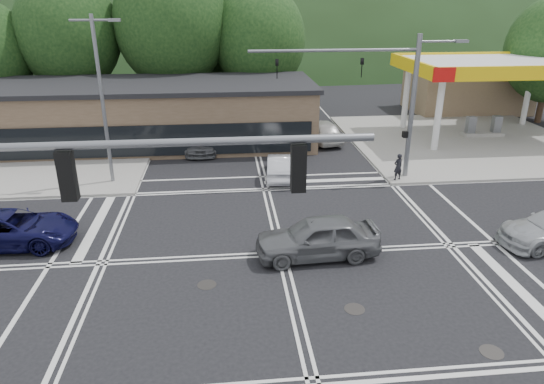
{
  "coord_description": "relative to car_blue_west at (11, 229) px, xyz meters",
  "views": [
    {
      "loc": [
        -2.16,
        -17.31,
        9.81
      ],
      "look_at": [
        -0.06,
        3.33,
        1.4
      ],
      "focal_mm": 32.0,
      "sensor_mm": 36.0,
      "label": 1
    }
  ],
  "objects": [
    {
      "name": "signal_mast_sw",
      "position": [
        4.85,
        -10.16,
        4.38
      ],
      "size": [
        9.14,
        0.28,
        8.0
      ],
      "color": "slate",
      "rests_on": "ground"
    },
    {
      "name": "car_grey_center",
      "position": [
        12.64,
        -2.26,
        0.1
      ],
      "size": [
        5.06,
        2.25,
        1.69
      ],
      "primitive_type": "imported",
      "rotation": [
        0.0,
        0.0,
        -1.52
      ],
      "color": "slate",
      "rests_on": "ground"
    },
    {
      "name": "tree_n_c",
      "position": [
        12.24,
        22.04,
        5.75
      ],
      "size": [
        7.6,
        7.6,
        10.87
      ],
      "color": "#382619",
      "rests_on": "ground"
    },
    {
      "name": "car_queue_a",
      "position": [
        12.24,
        7.04,
        -0.06
      ],
      "size": [
        1.91,
        4.3,
        1.37
      ],
      "primitive_type": "imported",
      "rotation": [
        0.0,
        0.0,
        3.03
      ],
      "color": "silver",
      "rests_on": "ground"
    },
    {
      "name": "car_blue_west",
      "position": [
        0.0,
        0.0,
        0.0
      ],
      "size": [
        5.39,
        2.58,
        1.49
      ],
      "primitive_type": "imported",
      "rotation": [
        0.0,
        0.0,
        1.55
      ],
      "color": "#0C0B34",
      "rests_on": "ground"
    },
    {
      "name": "pedestrian",
      "position": [
        18.74,
        5.61,
        0.17
      ],
      "size": [
        0.64,
        0.52,
        1.52
      ],
      "primitive_type": "imported",
      "rotation": [
        0.0,
        0.0,
        3.45
      ],
      "color": "black",
      "rests_on": "sidewalk_ne"
    },
    {
      "name": "tree_n_a",
      "position": [
        -2.76,
        22.04,
        6.4
      ],
      "size": [
        8.0,
        8.0,
        11.75
      ],
      "color": "#382619",
      "rests_on": "ground"
    },
    {
      "name": "hill_north",
      "position": [
        11.24,
        88.04,
        -0.74
      ],
      "size": [
        252.0,
        126.0,
        140.0
      ],
      "primitive_type": "ellipsoid",
      "color": "#1E3317",
      "rests_on": "ground"
    },
    {
      "name": "car_northbound",
      "position": [
        7.49,
        12.94,
        -0.0
      ],
      "size": [
        2.14,
        5.13,
        1.48
      ],
      "primitive_type": "imported",
      "rotation": [
        0.0,
        0.0,
        0.01
      ],
      "color": "#545658",
      "rests_on": "ground"
    },
    {
      "name": "convenience_store",
      "position": [
        31.24,
        23.04,
        1.16
      ],
      "size": [
        10.0,
        6.0,
        3.8
      ],
      "primitive_type": "cube",
      "color": "#846B4F",
      "rests_on": "ground"
    },
    {
      "name": "sidewalk_nw",
      "position": [
        -3.76,
        13.04,
        -0.67
      ],
      "size": [
        16.0,
        16.0,
        0.15
      ],
      "primitive_type": "cube",
      "color": "gray",
      "rests_on": "ground"
    },
    {
      "name": "commercial_row",
      "position": [
        3.24,
        15.04,
        1.26
      ],
      "size": [
        24.0,
        8.0,
        4.0
      ],
      "primitive_type": "cube",
      "color": "brown",
      "rests_on": "ground"
    },
    {
      "name": "signal_mast_ne",
      "position": [
        18.18,
        6.24,
        4.33
      ],
      "size": [
        11.65,
        0.3,
        8.0
      ],
      "color": "slate",
      "rests_on": "ground"
    },
    {
      "name": "tree_n_b",
      "position": [
        5.24,
        22.04,
        7.05
      ],
      "size": [
        9.0,
        9.0,
        12.98
      ],
      "color": "#382619",
      "rests_on": "ground"
    },
    {
      "name": "tree_n_e",
      "position": [
        9.24,
        26.04,
        6.4
      ],
      "size": [
        8.4,
        8.4,
        11.98
      ],
      "color": "#382619",
      "rests_on": "ground"
    },
    {
      "name": "gas_station_canopy",
      "position": [
        28.23,
        14.03,
        4.3
      ],
      "size": [
        12.32,
        8.34,
        5.75
      ],
      "color": "silver",
      "rests_on": "ground"
    },
    {
      "name": "car_queue_b",
      "position": [
        16.07,
        14.15,
        0.08
      ],
      "size": [
        2.72,
        5.06,
        1.64
      ],
      "primitive_type": "imported",
      "rotation": [
        0.0,
        0.0,
        3.31
      ],
      "color": "#B5B5B1",
      "rests_on": "ground"
    },
    {
      "name": "streetlight_nw",
      "position": [
        2.8,
        7.04,
        4.31
      ],
      "size": [
        2.5,
        0.25,
        9.0
      ],
      "color": "slate",
      "rests_on": "ground"
    },
    {
      "name": "sidewalk_ne",
      "position": [
        26.24,
        13.04,
        -0.67
      ],
      "size": [
        16.0,
        16.0,
        0.15
      ],
      "primitive_type": "cube",
      "color": "gray",
      "rests_on": "ground"
    },
    {
      "name": "ground",
      "position": [
        11.24,
        -1.96,
        -0.74
      ],
      "size": [
        120.0,
        120.0,
        0.0
      ],
      "primitive_type": "plane",
      "color": "black",
      "rests_on": "ground"
    }
  ]
}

